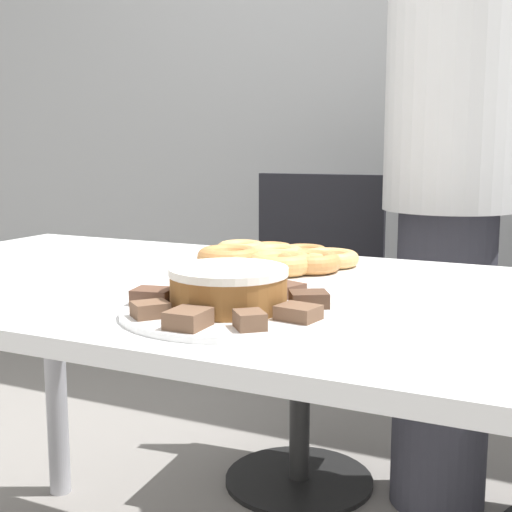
# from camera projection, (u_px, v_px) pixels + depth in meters

# --- Properties ---
(wall_back) EXTENTS (8.00, 0.05, 2.60)m
(wall_back) POSITION_uv_depth(u_px,v_px,m) (449.00, 58.00, 2.54)
(wall_back) COLOR #A8AAAD
(wall_back) RESTS_ON ground_plane
(table) EXTENTS (1.79, 0.84, 0.74)m
(table) POSITION_uv_depth(u_px,v_px,m) (271.00, 334.00, 1.28)
(table) COLOR white
(table) RESTS_ON ground_plane
(person_standing) EXTENTS (0.35, 0.35, 1.69)m
(person_standing) POSITION_uv_depth(u_px,v_px,m) (450.00, 185.00, 1.87)
(person_standing) COLOR #383842
(person_standing) RESTS_ON ground_plane
(office_chair_left) EXTENTS (0.48, 0.48, 0.91)m
(office_chair_left) POSITION_uv_depth(u_px,v_px,m) (306.00, 336.00, 2.11)
(office_chair_left) COLOR black
(office_chair_left) RESTS_ON ground_plane
(plate_cake) EXTENTS (0.33, 0.33, 0.01)m
(plate_cake) POSITION_uv_depth(u_px,v_px,m) (229.00, 311.00, 1.08)
(plate_cake) COLOR white
(plate_cake) RESTS_ON table
(plate_donuts) EXTENTS (0.40, 0.40, 0.01)m
(plate_donuts) POSITION_uv_depth(u_px,v_px,m) (276.00, 268.00, 1.45)
(plate_donuts) COLOR white
(plate_donuts) RESTS_ON table
(frosted_cake) EXTENTS (0.18, 0.18, 0.06)m
(frosted_cake) POSITION_uv_depth(u_px,v_px,m) (229.00, 288.00, 1.07)
(frosted_cake) COLOR brown
(frosted_cake) RESTS_ON plate_cake
(lamington_0) EXTENTS (0.07, 0.07, 0.02)m
(lamington_0) POSITION_uv_depth(u_px,v_px,m) (309.00, 299.00, 1.09)
(lamington_0) COLOR #513828
(lamington_0) RESTS_ON plate_cake
(lamington_1) EXTENTS (0.07, 0.07, 0.02)m
(lamington_1) POSITION_uv_depth(u_px,v_px,m) (283.00, 290.00, 1.17)
(lamington_1) COLOR brown
(lamington_1) RESTS_ON plate_cake
(lamington_2) EXTENTS (0.07, 0.07, 0.03)m
(lamington_2) POSITION_uv_depth(u_px,v_px,m) (237.00, 283.00, 1.20)
(lamington_2) COLOR #513828
(lamington_2) RESTS_ON plate_cake
(lamington_3) EXTENTS (0.06, 0.05, 0.02)m
(lamington_3) POSITION_uv_depth(u_px,v_px,m) (188.00, 288.00, 1.18)
(lamington_3) COLOR #513828
(lamington_3) RESTS_ON plate_cake
(lamington_4) EXTENTS (0.07, 0.06, 0.02)m
(lamington_4) POSITION_uv_depth(u_px,v_px,m) (153.00, 296.00, 1.11)
(lamington_4) COLOR brown
(lamington_4) RESTS_ON plate_cake
(lamington_5) EXTENTS (0.06, 0.07, 0.02)m
(lamington_5) POSITION_uv_depth(u_px,v_px,m) (150.00, 309.00, 1.03)
(lamington_5) COLOR brown
(lamington_5) RESTS_ON plate_cake
(lamington_6) EXTENTS (0.05, 0.06, 0.02)m
(lamington_6) POSITION_uv_depth(u_px,v_px,m) (188.00, 319.00, 0.97)
(lamington_6) COLOR brown
(lamington_6) RESTS_ON plate_cake
(lamington_7) EXTENTS (0.06, 0.06, 0.02)m
(lamington_7) POSITION_uv_depth(u_px,v_px,m) (250.00, 320.00, 0.96)
(lamington_7) COLOR brown
(lamington_7) RESTS_ON plate_cake
(lamington_8) EXTENTS (0.06, 0.06, 0.02)m
(lamington_8) POSITION_uv_depth(u_px,v_px,m) (298.00, 313.00, 1.01)
(lamington_8) COLOR brown
(lamington_8) RESTS_ON plate_cake
(donut_0) EXTENTS (0.12, 0.12, 0.04)m
(donut_0) POSITION_uv_depth(u_px,v_px,m) (276.00, 256.00, 1.45)
(donut_0) COLOR #E5AD66
(donut_0) RESTS_ON plate_donuts
(donut_1) EXTENTS (0.10, 0.10, 0.03)m
(donut_1) POSITION_uv_depth(u_px,v_px,m) (304.00, 253.00, 1.52)
(donut_1) COLOR #C68447
(donut_1) RESTS_ON plate_donuts
(donut_2) EXTENTS (0.10, 0.10, 0.03)m
(donut_2) POSITION_uv_depth(u_px,v_px,m) (270.00, 251.00, 1.55)
(donut_2) COLOR #D18E4C
(donut_2) RESTS_ON plate_donuts
(donut_3) EXTENTS (0.11, 0.11, 0.04)m
(donut_3) POSITION_uv_depth(u_px,v_px,m) (241.00, 250.00, 1.53)
(donut_3) COLOR #E5AD66
(donut_3) RESTS_ON plate_donuts
(donut_4) EXTENTS (0.13, 0.13, 0.04)m
(donut_4) POSITION_uv_depth(u_px,v_px,m) (229.00, 257.00, 1.44)
(donut_4) COLOR #C68447
(donut_4) RESTS_ON plate_donuts
(donut_5) EXTENTS (0.10, 0.10, 0.03)m
(donut_5) POSITION_uv_depth(u_px,v_px,m) (253.00, 263.00, 1.39)
(donut_5) COLOR #C68447
(donut_5) RESTS_ON plate_donuts
(donut_6) EXTENTS (0.13, 0.13, 0.04)m
(donut_6) POSITION_uv_depth(u_px,v_px,m) (281.00, 263.00, 1.36)
(donut_6) COLOR tan
(donut_6) RESTS_ON plate_donuts
(donut_7) EXTENTS (0.13, 0.13, 0.04)m
(donut_7) POSITION_uv_depth(u_px,v_px,m) (308.00, 262.00, 1.39)
(donut_7) COLOR #C68447
(donut_7) RESTS_ON plate_donuts
(donut_8) EXTENTS (0.12, 0.12, 0.03)m
(donut_8) POSITION_uv_depth(u_px,v_px,m) (329.00, 258.00, 1.45)
(donut_8) COLOR #E5AD66
(donut_8) RESTS_ON plate_donuts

